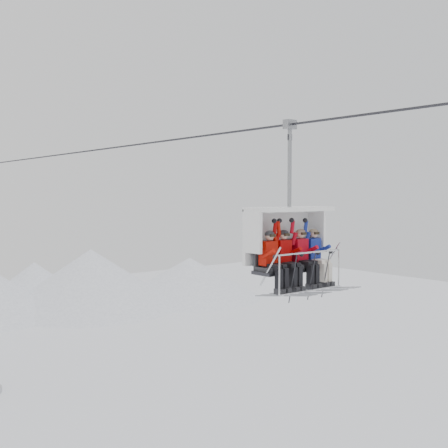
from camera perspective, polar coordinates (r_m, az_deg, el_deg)
haul_cable at (r=15.29m, az=0.00°, el=9.22°), size 0.06×50.00×0.06m
chairlift_carrier at (r=13.52m, az=6.28°, el=-1.29°), size 2.21×1.17×3.98m
skier_far_left at (r=12.83m, az=4.92°, el=-3.58°), size 0.38×1.69×1.52m
skier_center_left at (r=13.15m, az=6.36°, el=-3.43°), size 0.38×1.69×1.52m
skier_center_right at (r=13.57m, az=8.05°, el=-3.24°), size 0.38×1.69×1.52m
skier_far_right at (r=13.91m, az=9.35°, el=-3.12°), size 0.37×1.69×1.50m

